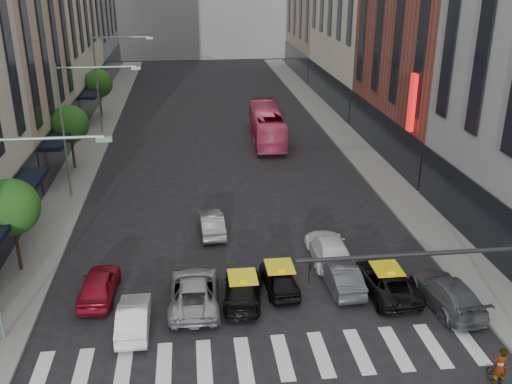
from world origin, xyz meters
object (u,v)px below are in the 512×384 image
object	(u,v)px
bus	(267,125)
motorcycle	(497,380)
streetlamp_near	(5,213)
car_white_front	(134,317)
streetlamp_far	(107,71)
car_red	(99,285)
streetlamp_mid	(76,114)
taxi_left	(243,289)
taxi_center	(279,278)

from	to	relation	value
bus	motorcycle	distance (m)	33.59
streetlamp_near	car_white_front	bearing A→B (deg)	2.09
streetlamp_far	car_red	distance (m)	29.59
streetlamp_mid	car_red	distance (m)	14.26
motorcycle	taxi_left	bearing A→B (deg)	-39.00
taxi_center	motorcycle	distance (m)	10.63
car_red	car_white_front	xyz separation A→B (m)	(1.85, -2.83, -0.06)
car_red	car_white_front	distance (m)	3.38
streetlamp_far	car_white_front	bearing A→B (deg)	-81.97
streetlamp_near	motorcycle	distance (m)	19.85
streetlamp_far	car_white_front	xyz separation A→B (m)	(4.49, -31.84, -5.27)
streetlamp_near	taxi_center	distance (m)	12.76
streetlamp_near	bus	size ratio (longest dim) A/B	0.84
streetlamp_near	streetlamp_far	xyz separation A→B (m)	(0.00, 32.00, 0.00)
taxi_left	bus	size ratio (longest dim) A/B	0.40
car_red	streetlamp_near	bearing A→B (deg)	51.07
streetlamp_near	taxi_center	world-z (taller)	streetlamp_near
streetlamp_near	taxi_left	bearing A→B (deg)	11.39
streetlamp_mid	bus	bearing A→B (deg)	40.27
streetlamp_mid	car_white_front	distance (m)	17.28
car_white_front	bus	size ratio (longest dim) A/B	0.36
car_white_front	taxi_left	bearing A→B (deg)	-161.09
streetlamp_far	taxi_center	world-z (taller)	streetlamp_far
car_red	taxi_left	bearing A→B (deg)	173.46
streetlamp_near	bus	bearing A→B (deg)	63.18
streetlamp_mid	bus	xyz separation A→B (m)	(14.15, 11.98, -4.41)
car_white_front	bus	distance (m)	29.46
streetlamp_far	taxi_center	distance (m)	31.89
motorcycle	streetlamp_mid	bearing A→B (deg)	-49.22
streetlamp_near	streetlamp_mid	world-z (taller)	same
car_red	taxi_left	world-z (taller)	car_red
streetlamp_mid	taxi_left	world-z (taller)	streetlamp_mid
streetlamp_far	taxi_center	bearing A→B (deg)	-68.91
streetlamp_mid	car_white_front	xyz separation A→B (m)	(4.49, -15.84, -5.27)
streetlamp_far	car_red	bearing A→B (deg)	-84.79
streetlamp_near	car_red	xyz separation A→B (m)	(2.64, 2.99, -5.21)
streetlamp_far	streetlamp_mid	bearing A→B (deg)	-90.00
streetlamp_near	motorcycle	size ratio (longest dim) A/B	5.60
taxi_left	motorcycle	distance (m)	11.46
streetlamp_near	streetlamp_mid	bearing A→B (deg)	90.00
taxi_left	bus	bearing A→B (deg)	-93.14
car_white_front	taxi_center	distance (m)	7.27
streetlamp_far	car_white_front	size ratio (longest dim) A/B	2.35
streetlamp_mid	streetlamp_far	bearing A→B (deg)	90.00
taxi_center	bus	xyz separation A→B (m)	(2.83, 25.32, 0.86)
motorcycle	streetlamp_far	bearing A→B (deg)	-63.74
motorcycle	bus	bearing A→B (deg)	-82.74
taxi_center	motorcycle	size ratio (longest dim) A/B	2.32
taxi_center	streetlamp_near	bearing A→B (deg)	8.98
streetlamp_mid	taxi_center	world-z (taller)	streetlamp_mid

